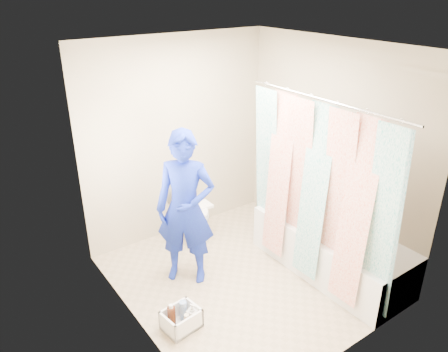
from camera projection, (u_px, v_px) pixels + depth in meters
floor at (243, 278)px, 4.67m from camera, size 2.60×2.60×0.00m
ceiling at (249, 46)px, 3.68m from camera, size 2.40×2.60×0.02m
wall_back at (178, 139)px, 5.14m from camera, size 2.40×0.02×2.40m
wall_front at (355, 234)px, 3.21m from camera, size 2.40×0.02×2.40m
wall_left at (130, 211)px, 3.54m from camera, size 0.02×2.60×2.40m
wall_right at (331, 150)px, 4.81m from camera, size 0.02×2.60×2.40m
bathtub at (330, 249)px, 4.70m from camera, size 0.70×1.75×0.50m
curtain_rod at (324, 100)px, 3.83m from camera, size 0.02×1.90×0.02m
shower_curtain at (315, 194)px, 4.21m from camera, size 0.06×1.75×1.80m
toilet at (189, 209)px, 5.32m from camera, size 0.41×0.71×0.72m
tank_lid at (194, 208)px, 5.21m from camera, size 0.45×0.20×0.03m
tank_internals at (177, 178)px, 5.30m from camera, size 0.18×0.06×0.24m
plumber at (185, 209)px, 4.37m from camera, size 0.71×0.69×1.64m
cleaning_caddy at (182, 319)px, 3.97m from camera, size 0.35×0.29×0.25m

